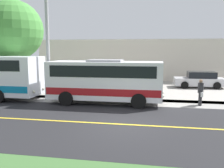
# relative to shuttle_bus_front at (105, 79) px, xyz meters

# --- Properties ---
(ground_plane) EXTENTS (120.00, 120.00, 0.00)m
(ground_plane) POSITION_rel_shuttle_bus_front_xyz_m (4.49, 1.85, -1.55)
(ground_plane) COLOR #3D6633
(road_surface) EXTENTS (8.00, 100.00, 0.01)m
(road_surface) POSITION_rel_shuttle_bus_front_xyz_m (4.49, 1.85, -1.55)
(road_surface) COLOR black
(road_surface) RESTS_ON ground
(sidewalk) EXTENTS (2.40, 100.00, 0.01)m
(sidewalk) POSITION_rel_shuttle_bus_front_xyz_m (-0.71, 1.85, -1.55)
(sidewalk) COLOR gray
(sidewalk) RESTS_ON ground
(parking_lot_surface) EXTENTS (14.00, 36.00, 0.01)m
(parking_lot_surface) POSITION_rel_shuttle_bus_front_xyz_m (-7.91, 4.85, -1.55)
(parking_lot_surface) COLOR #9E9991
(parking_lot_surface) RESTS_ON ground
(road_centre_line) EXTENTS (0.16, 100.00, 0.00)m
(road_centre_line) POSITION_rel_shuttle_bus_front_xyz_m (4.49, 1.85, -1.54)
(road_centre_line) COLOR gold
(road_centre_line) RESTS_ON ground
(shuttle_bus_front) EXTENTS (2.63, 7.35, 2.82)m
(shuttle_bus_front) POSITION_rel_shuttle_bus_front_xyz_m (0.00, 0.00, 0.00)
(shuttle_bus_front) COLOR white
(shuttle_bus_front) RESTS_ON ground
(pedestrian_with_bags) EXTENTS (0.72, 0.34, 1.63)m
(pedestrian_with_bags) POSITION_rel_shuttle_bus_front_xyz_m (-0.39, 5.95, -0.68)
(pedestrian_with_bags) COLOR #262628
(pedestrian_with_bags) RESTS_ON ground
(street_light_pole) EXTENTS (1.97, 0.24, 8.39)m
(street_light_pole) POSITION_rel_shuttle_bus_front_xyz_m (-0.39, -4.09, 3.05)
(street_light_pole) COLOR #9E9EA3
(street_light_pole) RESTS_ON ground
(parked_car_near) EXTENTS (2.13, 4.46, 1.45)m
(parked_car_near) POSITION_rel_shuttle_bus_front_xyz_m (-8.13, 7.08, -0.86)
(parked_car_near) COLOR silver
(parked_car_near) RESTS_ON ground
(tree_curbside) EXTENTS (4.73, 4.73, 7.33)m
(tree_curbside) POSITION_rel_shuttle_bus_front_xyz_m (-2.91, -8.05, 3.40)
(tree_curbside) COLOR #4C3826
(tree_curbside) RESTS_ON ground
(commercial_building) EXTENTS (10.00, 20.70, 4.55)m
(commercial_building) POSITION_rel_shuttle_bus_front_xyz_m (-16.91, -0.03, 0.72)
(commercial_building) COLOR beige
(commercial_building) RESTS_ON ground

